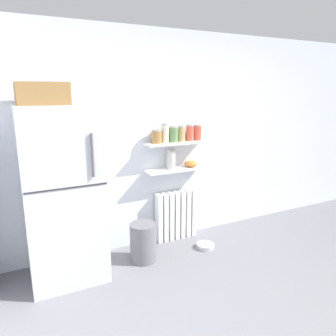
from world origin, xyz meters
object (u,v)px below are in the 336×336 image
(storage_jar_1, at_px, (165,133))
(pet_food_bowl, at_px, (205,246))
(radiator, at_px, (176,215))
(storage_jar_0, at_px, (157,136))
(vase, at_px, (171,160))
(storage_jar_3, at_px, (182,134))
(trash_bin, at_px, (143,242))
(shelf_bowl, at_px, (191,164))
(refrigerator, at_px, (62,191))
(storage_jar_4, at_px, (190,133))
(storage_jar_2, at_px, (174,134))
(storage_jar_5, at_px, (197,132))

(storage_jar_1, bearing_deg, pet_food_bowl, -45.98)
(radiator, relative_size, storage_jar_0, 3.87)
(vase, bearing_deg, storage_jar_3, 0.00)
(trash_bin, xyz_separation_m, pet_food_bowl, (0.80, -0.07, -0.20))
(storage_jar_1, bearing_deg, vase, 0.00)
(shelf_bowl, distance_m, pet_food_bowl, 1.04)
(storage_jar_1, height_order, vase, storage_jar_1)
(refrigerator, distance_m, storage_jar_4, 1.68)
(refrigerator, height_order, shelf_bowl, refrigerator)
(radiator, relative_size, storage_jar_4, 3.18)
(storage_jar_4, height_order, vase, storage_jar_4)
(vase, relative_size, pet_food_bowl, 1.10)
(refrigerator, distance_m, radiator, 1.58)
(storage_jar_3, xyz_separation_m, trash_bin, (-0.66, -0.31, -1.16))
(radiator, xyz_separation_m, storage_jar_3, (0.06, -0.03, 1.06))
(storage_jar_2, relative_size, storage_jar_5, 0.98)
(refrigerator, distance_m, storage_jar_0, 1.25)
(radiator, distance_m, vase, 0.76)
(radiator, bearing_deg, storage_jar_0, -173.91)
(radiator, xyz_separation_m, shelf_bowl, (0.20, -0.03, 0.67))
(storage_jar_0, bearing_deg, shelf_bowl, 0.00)
(refrigerator, bearing_deg, storage_jar_5, 7.61)
(storage_jar_1, distance_m, pet_food_bowl, 1.48)
(radiator, xyz_separation_m, vase, (-0.09, -0.03, 0.76))
(storage_jar_3, xyz_separation_m, pet_food_bowl, (0.14, -0.38, -1.36))
(storage_jar_0, relative_size, storage_jar_2, 0.85)
(storage_jar_0, bearing_deg, pet_food_bowl, -38.36)
(vase, xyz_separation_m, trash_bin, (-0.51, -0.31, -0.85))
(refrigerator, distance_m, pet_food_bowl, 1.87)
(storage_jar_1, xyz_separation_m, storage_jar_2, (0.11, -0.00, -0.02))
(storage_jar_3, height_order, storage_jar_5, storage_jar_5)
(storage_jar_5, bearing_deg, radiator, 173.91)
(shelf_bowl, bearing_deg, storage_jar_1, 180.00)
(radiator, height_order, pet_food_bowl, radiator)
(storage_jar_0, xyz_separation_m, trash_bin, (-0.32, -0.31, -1.15))
(radiator, bearing_deg, refrigerator, -169.74)
(storage_jar_1, distance_m, storage_jar_3, 0.23)
(storage_jar_2, bearing_deg, storage_jar_1, 180.00)
(storage_jar_0, height_order, shelf_bowl, storage_jar_0)
(storage_jar_4, bearing_deg, storage_jar_5, 0.00)
(refrigerator, relative_size, storage_jar_2, 10.17)
(radiator, height_order, storage_jar_1, storage_jar_1)
(storage_jar_0, height_order, storage_jar_4, storage_jar_4)
(storage_jar_0, relative_size, storage_jar_4, 0.82)
(storage_jar_0, distance_m, trash_bin, 1.23)
(refrigerator, bearing_deg, radiator, 10.26)
(radiator, relative_size, shelf_bowl, 3.72)
(shelf_bowl, bearing_deg, trash_bin, -158.87)
(refrigerator, bearing_deg, storage_jar_0, 11.26)
(refrigerator, relative_size, storage_jar_5, 9.98)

